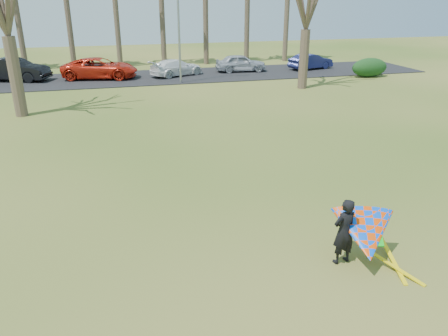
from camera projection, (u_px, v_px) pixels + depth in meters
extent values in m
plane|color=#265212|center=(242.00, 229.00, 12.40)|extent=(100.00, 100.00, 0.00)
cube|color=black|center=(150.00, 77.00, 34.82)|extent=(46.00, 7.00, 0.06)
cylinder|color=#4F3F2F|center=(17.00, 16.00, 36.14)|extent=(0.48, 0.48, 9.00)
cylinder|color=#4C3C2D|center=(68.00, 11.00, 36.97)|extent=(0.48, 0.48, 9.70)
cylinder|color=brown|center=(115.00, 7.00, 37.80)|extent=(0.48, 0.48, 10.40)
cylinder|color=#4E3C2E|center=(162.00, 15.00, 39.02)|extent=(0.48, 0.48, 9.00)
cylinder|color=#48392B|center=(206.00, 10.00, 39.85)|extent=(0.48, 0.48, 9.70)
cylinder|color=#48392B|center=(247.00, 6.00, 40.68)|extent=(0.48, 0.48, 10.40)
cylinder|color=brown|center=(287.00, 13.00, 41.90)|extent=(0.48, 0.48, 9.00)
cylinder|color=brown|center=(16.00, 77.00, 23.16)|extent=(0.64, 0.64, 4.20)
cylinder|color=#46362A|center=(304.00, 59.00, 30.20)|extent=(0.64, 0.64, 3.99)
cylinder|color=gray|center=(179.00, 27.00, 31.13)|extent=(0.16, 0.16, 8.00)
ellipsoid|color=#133615|center=(369.00, 67.00, 34.84)|extent=(3.01, 1.36, 1.50)
ellipsoid|color=#163D18|center=(369.00, 68.00, 35.42)|extent=(2.26, 1.06, 1.26)
imported|color=black|center=(14.00, 69.00, 32.94)|extent=(5.48, 3.45, 1.70)
imported|color=red|center=(100.00, 68.00, 33.89)|extent=(6.13, 3.77, 1.59)
imported|color=white|center=(177.00, 67.00, 35.14)|extent=(4.80, 3.50, 1.29)
imported|color=#A8ACB6|center=(241.00, 63.00, 36.99)|extent=(4.33, 1.99, 1.44)
imported|color=navy|center=(311.00, 61.00, 38.18)|extent=(4.26, 2.40, 1.33)
imported|color=black|center=(344.00, 232.00, 10.57)|extent=(0.69, 0.52, 1.72)
cone|color=blue|center=(366.00, 235.00, 10.46)|extent=(2.13, 2.39, 2.02)
cube|color=#0CBF19|center=(372.00, 237.00, 10.44)|extent=(0.62, 0.60, 0.24)
cube|color=yellow|center=(390.00, 269.00, 10.59)|extent=(0.85, 1.66, 0.28)
cube|color=yellow|center=(392.00, 263.00, 10.82)|extent=(0.56, 1.76, 0.22)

